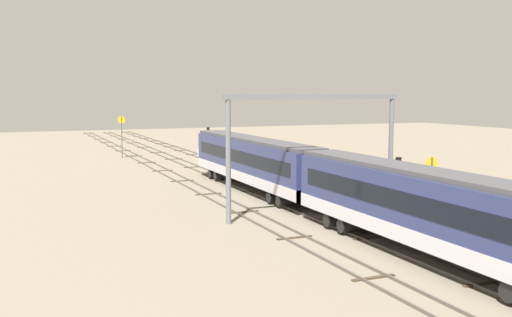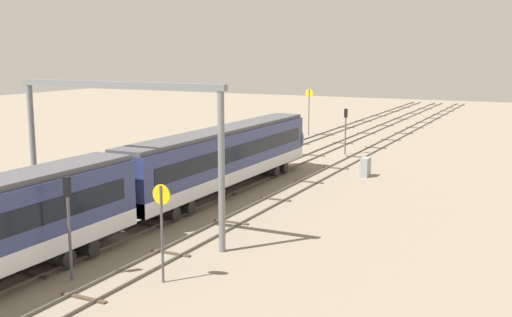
{
  "view_description": "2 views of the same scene",
  "coord_description": "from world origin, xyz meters",
  "px_view_note": "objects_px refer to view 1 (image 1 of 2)",
  "views": [
    {
      "loc": [
        -49.19,
        20.36,
        8.99
      ],
      "look_at": [
        0.93,
        -0.66,
        2.93
      ],
      "focal_mm": 40.91,
      "sensor_mm": 36.0,
      "label": 1
    },
    {
      "loc": [
        -39.63,
        -22.29,
        10.64
      ],
      "look_at": [
        2.34,
        -1.64,
        2.46
      ],
      "focal_mm": 43.36,
      "sensor_mm": 36.0,
      "label": 2
    }
  ],
  "objects_px": {
    "speed_sign_mid_trackside": "(122,130)",
    "signal_light_trackside_departure": "(208,140)",
    "relay_cabinet": "(279,165)",
    "speed_sign_near_foreground": "(431,179)",
    "signal_light_trackside_approach": "(398,184)",
    "overhead_gantry": "(315,130)"
  },
  "relations": [
    {
      "from": "speed_sign_near_foreground",
      "to": "signal_light_trackside_departure",
      "type": "distance_m",
      "value": 38.51
    },
    {
      "from": "speed_sign_mid_trackside",
      "to": "signal_light_trackside_approach",
      "type": "relative_size",
      "value": 1.18
    },
    {
      "from": "speed_sign_near_foreground",
      "to": "signal_light_trackside_approach",
      "type": "height_order",
      "value": "signal_light_trackside_approach"
    },
    {
      "from": "speed_sign_near_foreground",
      "to": "signal_light_trackside_approach",
      "type": "distance_m",
      "value": 4.36
    },
    {
      "from": "overhead_gantry",
      "to": "speed_sign_mid_trackside",
      "type": "bearing_deg",
      "value": 7.66
    },
    {
      "from": "speed_sign_mid_trackside",
      "to": "signal_light_trackside_approach",
      "type": "bearing_deg",
      "value": -170.74
    },
    {
      "from": "signal_light_trackside_approach",
      "to": "signal_light_trackside_departure",
      "type": "height_order",
      "value": "signal_light_trackside_approach"
    },
    {
      "from": "signal_light_trackside_departure",
      "to": "speed_sign_mid_trackside",
      "type": "bearing_deg",
      "value": 36.02
    },
    {
      "from": "relay_cabinet",
      "to": "overhead_gantry",
      "type": "bearing_deg",
      "value": 161.0
    },
    {
      "from": "speed_sign_mid_trackside",
      "to": "signal_light_trackside_departure",
      "type": "height_order",
      "value": "speed_sign_mid_trackside"
    },
    {
      "from": "speed_sign_near_foreground",
      "to": "signal_light_trackside_departure",
      "type": "height_order",
      "value": "signal_light_trackside_departure"
    },
    {
      "from": "speed_sign_near_foreground",
      "to": "signal_light_trackside_approach",
      "type": "xyz_separation_m",
      "value": [
        -1.65,
        4.03,
        0.16
      ]
    },
    {
      "from": "speed_sign_mid_trackside",
      "to": "speed_sign_near_foreground",
      "type": "bearing_deg",
      "value": -166.06
    },
    {
      "from": "speed_sign_near_foreground",
      "to": "relay_cabinet",
      "type": "relative_size",
      "value": 2.84
    },
    {
      "from": "signal_light_trackside_departure",
      "to": "relay_cabinet",
      "type": "relative_size",
      "value": 2.9
    },
    {
      "from": "overhead_gantry",
      "to": "signal_light_trackside_departure",
      "type": "bearing_deg",
      "value": -4.65
    },
    {
      "from": "overhead_gantry",
      "to": "signal_light_trackside_approach",
      "type": "relative_size",
      "value": 2.82
    },
    {
      "from": "speed_sign_mid_trackside",
      "to": "signal_light_trackside_approach",
      "type": "xyz_separation_m",
      "value": [
        -52.07,
        -8.49,
        -0.64
      ]
    },
    {
      "from": "speed_sign_mid_trackside",
      "to": "relay_cabinet",
      "type": "distance_m",
      "value": 26.57
    },
    {
      "from": "signal_light_trackside_departure",
      "to": "relay_cabinet",
      "type": "distance_m",
      "value": 11.76
    },
    {
      "from": "overhead_gantry",
      "to": "speed_sign_mid_trackside",
      "type": "height_order",
      "value": "overhead_gantry"
    },
    {
      "from": "speed_sign_mid_trackside",
      "to": "signal_light_trackside_approach",
      "type": "height_order",
      "value": "speed_sign_mid_trackside"
    }
  ]
}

